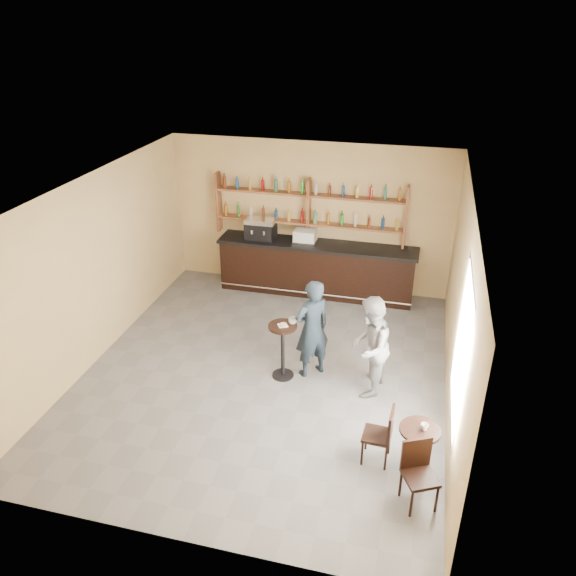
% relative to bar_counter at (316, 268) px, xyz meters
% --- Properties ---
extents(floor, '(7.00, 7.00, 0.00)m').
position_rel_bar_counter_xyz_m(floor, '(-0.24, -3.15, -0.57)').
color(floor, slate).
rests_on(floor, ground).
extents(ceiling, '(7.00, 7.00, 0.00)m').
position_rel_bar_counter_xyz_m(ceiling, '(-0.24, -3.15, 2.63)').
color(ceiling, white).
rests_on(ceiling, wall_back).
extents(wall_back, '(7.00, 0.00, 7.00)m').
position_rel_bar_counter_xyz_m(wall_back, '(-0.24, 0.35, 1.03)').
color(wall_back, tan).
rests_on(wall_back, floor).
extents(wall_front, '(7.00, 0.00, 7.00)m').
position_rel_bar_counter_xyz_m(wall_front, '(-0.24, -6.65, 1.03)').
color(wall_front, tan).
rests_on(wall_front, floor).
extents(wall_left, '(0.00, 7.00, 7.00)m').
position_rel_bar_counter_xyz_m(wall_left, '(-3.24, -3.15, 1.03)').
color(wall_left, tan).
rests_on(wall_left, floor).
extents(wall_right, '(0.00, 7.00, 7.00)m').
position_rel_bar_counter_xyz_m(wall_right, '(2.76, -3.15, 1.03)').
color(wall_right, tan).
rests_on(wall_right, floor).
extents(window_pane, '(0.00, 2.00, 2.00)m').
position_rel_bar_counter_xyz_m(window_pane, '(2.75, -4.35, 1.13)').
color(window_pane, white).
rests_on(window_pane, wall_right).
extents(window_frame, '(0.04, 1.70, 2.10)m').
position_rel_bar_counter_xyz_m(window_frame, '(2.75, -4.35, 1.13)').
color(window_frame, black).
rests_on(window_frame, wall_right).
extents(shelf_unit, '(4.00, 0.26, 1.40)m').
position_rel_bar_counter_xyz_m(shelf_unit, '(-0.24, 0.22, 1.24)').
color(shelf_unit, brown).
rests_on(shelf_unit, wall_back).
extents(liquor_bottles, '(3.68, 0.10, 1.00)m').
position_rel_bar_counter_xyz_m(liquor_bottles, '(-0.24, 0.22, 1.41)').
color(liquor_bottles, '#8C5919').
rests_on(liquor_bottles, shelf_unit).
extents(bar_counter, '(4.22, 0.82, 1.14)m').
position_rel_bar_counter_xyz_m(bar_counter, '(0.00, 0.00, 0.00)').
color(bar_counter, black).
rests_on(bar_counter, floor).
extents(espresso_machine, '(0.65, 0.44, 0.44)m').
position_rel_bar_counter_xyz_m(espresso_machine, '(-1.23, 0.00, 0.79)').
color(espresso_machine, black).
rests_on(espresso_machine, bar_counter).
extents(pastry_case, '(0.47, 0.38, 0.28)m').
position_rel_bar_counter_xyz_m(pastry_case, '(-0.26, 0.00, 0.71)').
color(pastry_case, silver).
rests_on(pastry_case, bar_counter).
extents(pedestal_table, '(0.64, 0.64, 0.99)m').
position_rel_bar_counter_xyz_m(pedestal_table, '(0.08, -3.18, -0.08)').
color(pedestal_table, black).
rests_on(pedestal_table, floor).
extents(napkin, '(0.20, 0.20, 0.00)m').
position_rel_bar_counter_xyz_m(napkin, '(0.08, -3.18, 0.42)').
color(napkin, white).
rests_on(napkin, pedestal_table).
extents(donut, '(0.16, 0.16, 0.04)m').
position_rel_bar_counter_xyz_m(donut, '(0.09, -3.19, 0.44)').
color(donut, '#BD7845').
rests_on(donut, napkin).
extents(cup_pedestal, '(0.14, 0.14, 0.11)m').
position_rel_bar_counter_xyz_m(cup_pedestal, '(0.22, -3.08, 0.47)').
color(cup_pedestal, white).
rests_on(cup_pedestal, pedestal_table).
extents(man_main, '(0.75, 0.74, 1.75)m').
position_rel_bar_counter_xyz_m(man_main, '(0.52, -2.97, 0.30)').
color(man_main, black).
rests_on(man_main, floor).
extents(cafe_table, '(0.59, 0.59, 0.69)m').
position_rel_bar_counter_xyz_m(cafe_table, '(2.36, -4.81, -0.23)').
color(cafe_table, black).
rests_on(cafe_table, floor).
extents(cup_cafe, '(0.10, 0.10, 0.09)m').
position_rel_bar_counter_xyz_m(cup_cafe, '(2.41, -4.81, 0.17)').
color(cup_cafe, white).
rests_on(cup_cafe, cafe_table).
extents(chair_west, '(0.40, 0.40, 0.87)m').
position_rel_bar_counter_xyz_m(chair_west, '(1.81, -4.76, -0.14)').
color(chair_west, black).
rests_on(chair_west, floor).
extents(chair_south, '(0.53, 0.53, 0.91)m').
position_rel_bar_counter_xyz_m(chair_south, '(2.41, -5.41, -0.12)').
color(chair_south, black).
rests_on(chair_south, floor).
extents(patron_second, '(0.74, 0.90, 1.69)m').
position_rel_bar_counter_xyz_m(patron_second, '(1.50, -3.24, 0.28)').
color(patron_second, gray).
rests_on(patron_second, floor).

